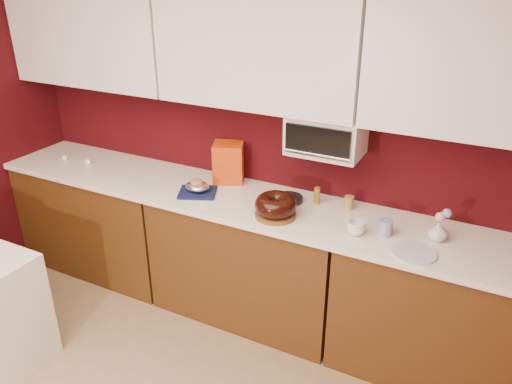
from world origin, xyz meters
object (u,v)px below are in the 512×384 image
at_px(foil_ham_nest, 197,186).
at_px(blue_jar, 386,227).
at_px(pandoro_box, 229,162).
at_px(toaster_oven, 327,134).
at_px(bundt_cake, 276,205).
at_px(coffee_mug, 356,227).
at_px(flower_vase, 438,230).

xyz_separation_m(foil_ham_nest, blue_jar, (1.27, 0.02, -0.01)).
xyz_separation_m(pandoro_box, blue_jar, (1.19, -0.26, -0.09)).
bearing_deg(pandoro_box, toaster_oven, -26.52).
relative_size(toaster_oven, bundt_cake, 1.74).
xyz_separation_m(pandoro_box, coffee_mug, (1.04, -0.34, -0.09)).
bearing_deg(coffee_mug, flower_vase, 18.90).
bearing_deg(flower_vase, pandoro_box, 172.52).
distance_m(bundt_cake, flower_vase, 0.95).
bearing_deg(bundt_cake, blue_jar, 7.15).
height_order(foil_ham_nest, flower_vase, flower_vase).
bearing_deg(coffee_mug, pandoro_box, 161.91).
xyz_separation_m(foil_ham_nest, coffee_mug, (1.12, -0.05, -0.00)).
bearing_deg(flower_vase, coffee_mug, -161.10).
bearing_deg(coffee_mug, foil_ham_nest, 177.36).
relative_size(blue_jar, flower_vase, 0.73).
relative_size(toaster_oven, blue_jar, 4.69).
bearing_deg(foil_ham_nest, bundt_cake, -5.57).
distance_m(foil_ham_nest, coffee_mug, 1.12).
bearing_deg(flower_vase, blue_jar, -165.40).
height_order(bundt_cake, coffee_mug, bundt_cake).
height_order(toaster_oven, bundt_cake, toaster_oven).
height_order(toaster_oven, blue_jar, toaster_oven).
xyz_separation_m(coffee_mug, flower_vase, (0.43, 0.15, 0.01)).
distance_m(foil_ham_nest, pandoro_box, 0.31).
height_order(pandoro_box, blue_jar, pandoro_box).
bearing_deg(toaster_oven, blue_jar, -25.18).
bearing_deg(pandoro_box, blue_jar, -35.36).
distance_m(foil_ham_nest, flower_vase, 1.55).
distance_m(coffee_mug, flower_vase, 0.45).
bearing_deg(blue_jar, foil_ham_nest, -178.96).
distance_m(toaster_oven, coffee_mug, 0.60).
relative_size(pandoro_box, coffee_mug, 2.76).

